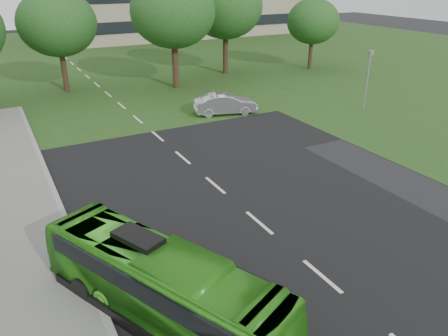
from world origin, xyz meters
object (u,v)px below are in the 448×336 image
(tree_park_d, at_px, (226,7))
(sedan, at_px, (225,104))
(camera_pole, at_px, (368,72))
(tree_park_b, at_px, (57,23))
(tree_park_e, at_px, (313,21))
(tree_park_c, at_px, (173,11))
(bus, at_px, (162,285))

(tree_park_d, xyz_separation_m, sedan, (-6.86, -12.53, -5.76))
(camera_pole, bearing_deg, tree_park_b, 157.94)
(tree_park_e, bearing_deg, sedan, -147.50)
(tree_park_c, relative_size, tree_park_e, 1.34)
(tree_park_c, bearing_deg, sedan, -89.75)
(tree_park_c, relative_size, camera_pole, 2.19)
(tree_park_d, relative_size, sedan, 2.09)
(bus, bearing_deg, sedan, 31.84)
(tree_park_d, bearing_deg, tree_park_e, -14.49)
(camera_pole, bearing_deg, tree_park_c, 146.08)
(tree_park_e, distance_m, bus, 39.27)
(tree_park_d, bearing_deg, camera_pole, -79.83)
(tree_park_e, relative_size, camera_pole, 1.64)
(tree_park_b, xyz_separation_m, bus, (-2.63, -30.15, -4.52))
(tree_park_e, height_order, camera_pole, tree_park_e)
(tree_park_d, distance_m, sedan, 15.40)
(tree_park_b, relative_size, tree_park_e, 1.17)
(tree_park_e, bearing_deg, tree_park_c, -176.72)
(bus, bearing_deg, tree_park_e, 20.59)
(tree_park_c, bearing_deg, bus, -113.52)
(tree_park_c, xyz_separation_m, tree_park_e, (16.02, 0.92, -1.64))
(tree_park_b, bearing_deg, bus, -94.99)
(sedan, bearing_deg, tree_park_d, -12.52)
(sedan, bearing_deg, camera_pole, -96.21)
(tree_park_c, height_order, tree_park_d, tree_park_c)
(tree_park_b, relative_size, bus, 0.98)
(tree_park_c, relative_size, bus, 1.11)
(tree_park_d, bearing_deg, tree_park_c, -154.59)
(tree_park_b, xyz_separation_m, tree_park_c, (9.00, -3.43, 0.82))
(tree_park_c, bearing_deg, tree_park_b, 159.13)
(tree_park_e, relative_size, bus, 0.83)
(tree_park_d, distance_m, bus, 35.65)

